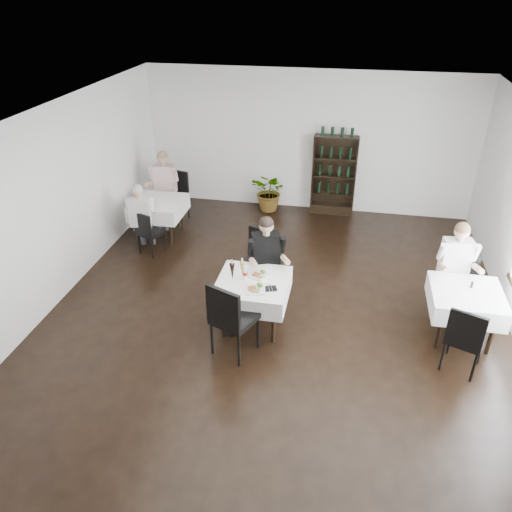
# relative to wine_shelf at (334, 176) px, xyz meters

# --- Properties ---
(room_shell) EXTENTS (9.00, 9.00, 9.00)m
(room_shell) POSITION_rel_wine_shelf_xyz_m (-0.60, -4.31, 0.65)
(room_shell) COLOR black
(room_shell) RESTS_ON ground
(wine_shelf) EXTENTS (0.90, 0.28, 1.75)m
(wine_shelf) POSITION_rel_wine_shelf_xyz_m (0.00, 0.00, 0.00)
(wine_shelf) COLOR black
(wine_shelf) RESTS_ON ground
(main_table) EXTENTS (1.03, 1.03, 0.77)m
(main_table) POSITION_rel_wine_shelf_xyz_m (-0.90, -4.31, -0.23)
(main_table) COLOR black
(main_table) RESTS_ON ground
(left_table) EXTENTS (0.98, 0.98, 0.77)m
(left_table) POSITION_rel_wine_shelf_xyz_m (-3.30, -1.81, -0.23)
(left_table) COLOR black
(left_table) RESTS_ON ground
(right_table) EXTENTS (0.98, 0.98, 0.77)m
(right_table) POSITION_rel_wine_shelf_xyz_m (2.10, -4.01, -0.23)
(right_table) COLOR black
(right_table) RESTS_ON ground
(potted_tree) EXTENTS (1.00, 0.95, 0.88)m
(potted_tree) POSITION_rel_wine_shelf_xyz_m (-1.35, -0.14, -0.41)
(potted_tree) COLOR #205B1F
(potted_tree) RESTS_ON ground
(main_chair_far) EXTENTS (0.67, 0.67, 1.13)m
(main_chair_far) POSITION_rel_wine_shelf_xyz_m (-0.98, -3.47, -0.20)
(main_chair_far) COLOR black
(main_chair_far) RESTS_ON ground
(main_chair_near) EXTENTS (0.69, 0.69, 1.15)m
(main_chair_near) POSITION_rel_wine_shelf_xyz_m (-1.06, -5.06, -0.19)
(main_chair_near) COLOR black
(main_chair_near) RESTS_ON ground
(left_chair_far) EXTENTS (0.58, 0.59, 1.05)m
(left_chair_far) POSITION_rel_wine_shelf_xyz_m (-3.24, -0.97, -0.25)
(left_chair_far) COLOR black
(left_chair_far) RESTS_ON ground
(left_chair_near) EXTENTS (0.52, 0.52, 0.87)m
(left_chair_near) POSITION_rel_wine_shelf_xyz_m (-3.24, -2.57, -0.35)
(left_chair_near) COLOR black
(left_chair_near) RESTS_ON ground
(right_chair_far) EXTENTS (0.45, 0.46, 0.99)m
(right_chair_far) POSITION_rel_wine_shelf_xyz_m (2.15, -3.42, -0.28)
(right_chair_far) COLOR black
(right_chair_far) RESTS_ON ground
(right_chair_near) EXTENTS (0.60, 0.60, 1.01)m
(right_chair_near) POSITION_rel_wine_shelf_xyz_m (1.98, -4.79, -0.27)
(right_chair_near) COLOR black
(right_chair_near) RESTS_ON ground
(diner_main) EXTENTS (0.66, 0.70, 1.52)m
(diner_main) POSITION_rel_wine_shelf_xyz_m (-0.79, -3.79, 0.04)
(diner_main) COLOR #414249
(diner_main) RESTS_ON ground
(diner_left_far) EXTENTS (0.60, 0.61, 1.56)m
(diner_left_far) POSITION_rel_wine_shelf_xyz_m (-3.39, -1.22, 0.06)
(diner_left_far) COLOR #414249
(diner_left_far) RESTS_ON ground
(diner_left_near) EXTENTS (0.56, 0.58, 1.37)m
(diner_left_near) POSITION_rel_wine_shelf_xyz_m (-3.38, -2.46, -0.05)
(diner_left_near) COLOR #414249
(diner_left_near) RESTS_ON ground
(diner_right_far) EXTENTS (0.61, 0.62, 1.53)m
(diner_right_far) POSITION_rel_wine_shelf_xyz_m (2.01, -3.44, 0.04)
(diner_right_far) COLOR #414249
(diner_right_far) RESTS_ON ground
(plate_far) EXTENTS (0.35, 0.35, 0.08)m
(plate_far) POSITION_rel_wine_shelf_xyz_m (-0.83, -4.17, -0.06)
(plate_far) COLOR white
(plate_far) RESTS_ON main_table
(plate_near) EXTENTS (0.34, 0.34, 0.09)m
(plate_near) POSITION_rel_wine_shelf_xyz_m (-0.82, -4.54, -0.06)
(plate_near) COLOR white
(plate_near) RESTS_ON main_table
(pilsner_dark) EXTENTS (0.08, 0.08, 0.33)m
(pilsner_dark) POSITION_rel_wine_shelf_xyz_m (-1.20, -4.34, 0.06)
(pilsner_dark) COLOR black
(pilsner_dark) RESTS_ON main_table
(pilsner_lager) EXTENTS (0.07, 0.07, 0.31)m
(pilsner_lager) POSITION_rel_wine_shelf_xyz_m (-1.07, -4.24, 0.05)
(pilsner_lager) COLOR #B7842F
(pilsner_lager) RESTS_ON main_table
(coke_bottle) EXTENTS (0.07, 0.07, 0.27)m
(coke_bottle) POSITION_rel_wine_shelf_xyz_m (-1.02, -4.28, 0.03)
(coke_bottle) COLOR silver
(coke_bottle) RESTS_ON main_table
(napkin_cutlery) EXTENTS (0.22, 0.20, 0.02)m
(napkin_cutlery) POSITION_rel_wine_shelf_xyz_m (-0.62, -4.47, -0.07)
(napkin_cutlery) COLOR black
(napkin_cutlery) RESTS_ON main_table
(pepper_mill) EXTENTS (0.04, 0.04, 0.09)m
(pepper_mill) POSITION_rel_wine_shelf_xyz_m (2.16, -3.89, -0.03)
(pepper_mill) COLOR black
(pepper_mill) RESTS_ON right_table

